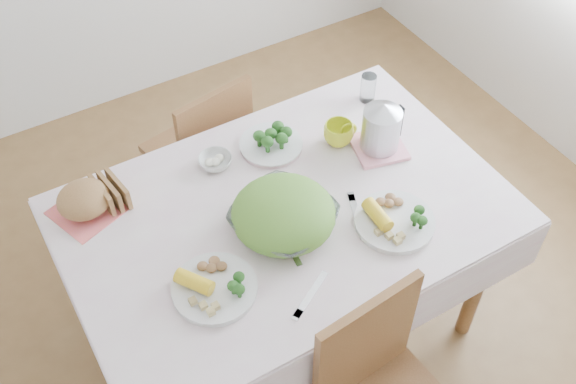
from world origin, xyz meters
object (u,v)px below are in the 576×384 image
dining_table (286,275)px  chair_far (196,142)px  salad_bowl (283,219)px  yellow_mug (338,134)px  electric_kettle (382,124)px  dinner_plate_left (215,289)px  dinner_plate_right (394,222)px

dining_table → chair_far: bearing=90.9°
chair_far → salad_bowl: (-0.03, -0.82, 0.34)m
yellow_mug → electric_kettle: electric_kettle is taller
salad_bowl → dinner_plate_left: salad_bowl is taller
salad_bowl → electric_kettle: 0.52m
dinner_plate_right → electric_kettle: bearing=62.6°
dining_table → salad_bowl: bearing=-126.5°
electric_kettle → yellow_mug: bearing=120.9°
dining_table → yellow_mug: yellow_mug is taller
electric_kettle → chair_far: bearing=107.7°
dinner_plate_right → dinner_plate_left: bearing=174.1°
dinner_plate_right → electric_kettle: electric_kettle is taller
chair_far → electric_kettle: (0.46, -0.68, 0.42)m
chair_far → yellow_mug: chair_far is taller
dining_table → dinner_plate_left: size_ratio=5.21×
dinner_plate_right → dining_table: bearing=139.2°
dinner_plate_left → dinner_plate_right: (0.64, -0.07, 0.00)m
dinner_plate_left → electric_kettle: (0.81, 0.26, 0.11)m
dinner_plate_right → electric_kettle: size_ratio=1.37×
salad_bowl → dinner_plate_right: (0.33, -0.18, -0.03)m
salad_bowl → yellow_mug: bearing=33.1°
chair_far → salad_bowl: chair_far is taller
chair_far → dinner_plate_right: 1.09m
dining_table → yellow_mug: (0.34, 0.19, 0.43)m
dinner_plate_left → electric_kettle: electric_kettle is taller
dinner_plate_right → electric_kettle: 0.38m
dining_table → dinner_plate_left: (-0.36, -0.18, 0.40)m
yellow_mug → salad_bowl: bearing=-146.9°
yellow_mug → dining_table: bearing=-150.9°
dining_table → chair_far: size_ratio=1.66×
yellow_mug → dinner_plate_left: bearing=-152.4°
chair_far → dinner_plate_left: (-0.35, -0.94, 0.31)m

